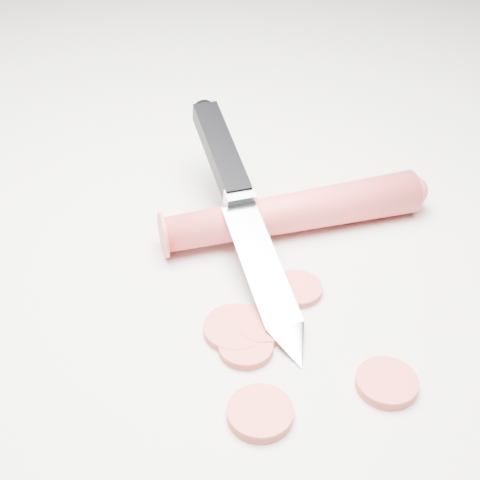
% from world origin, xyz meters
% --- Properties ---
extents(ground, '(2.40, 2.40, 0.00)m').
position_xyz_m(ground, '(0.00, 0.00, 0.00)').
color(ground, silver).
rests_on(ground, ground).
extents(carrot, '(0.17, 0.16, 0.03)m').
position_xyz_m(carrot, '(-0.03, 0.05, 0.02)').
color(carrot, '#E33D40').
rests_on(carrot, ground).
extents(carrot_slice_0, '(0.04, 0.04, 0.01)m').
position_xyz_m(carrot_slice_0, '(-0.02, -0.07, 0.00)').
color(carrot_slice_0, '#E7483E').
rests_on(carrot_slice_0, ground).
extents(carrot_slice_1, '(0.03, 0.03, 0.01)m').
position_xyz_m(carrot_slice_1, '(-0.01, -0.08, 0.00)').
color(carrot_slice_1, '#E7483E').
rests_on(carrot_slice_1, ground).
extents(carrot_slice_2, '(0.04, 0.04, 0.01)m').
position_xyz_m(carrot_slice_2, '(0.02, -0.12, 0.00)').
color(carrot_slice_2, '#E7483E').
rests_on(carrot_slice_2, ground).
extents(carrot_slice_3, '(0.04, 0.04, 0.01)m').
position_xyz_m(carrot_slice_3, '(0.00, -0.02, 0.00)').
color(carrot_slice_3, '#E7483E').
rests_on(carrot_slice_3, ground).
extents(carrot_slice_4, '(0.03, 0.03, 0.01)m').
position_xyz_m(carrot_slice_4, '(-0.00, -0.06, 0.00)').
color(carrot_slice_4, '#E7483E').
rests_on(carrot_slice_4, ground).
extents(carrot_slice_5, '(0.04, 0.04, 0.01)m').
position_xyz_m(carrot_slice_5, '(0.08, -0.07, 0.00)').
color(carrot_slice_5, '#E7483E').
rests_on(carrot_slice_5, ground).
extents(kitchen_knife, '(0.19, 0.20, 0.07)m').
position_xyz_m(kitchen_knife, '(-0.05, 0.01, 0.03)').
color(kitchen_knife, '#B3B5B9').
rests_on(kitchen_knife, ground).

